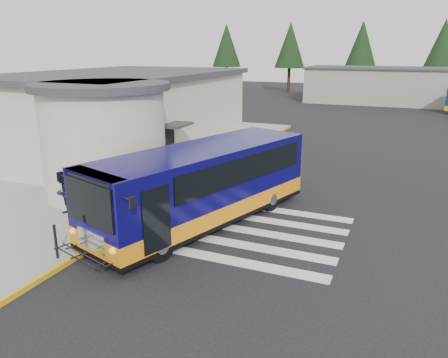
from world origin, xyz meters
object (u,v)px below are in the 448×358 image
at_px(transit_bus, 202,188).
at_px(bollard, 56,242).
at_px(pedestrian_a, 121,200).
at_px(pedestrian_b, 63,192).

bearing_deg(transit_bus, bollard, -102.25).
bearing_deg(pedestrian_a, pedestrian_b, 62.91).
xyz_separation_m(transit_bus, pedestrian_b, (-5.31, -1.44, -0.43)).
bearing_deg(transit_bus, pedestrian_b, -146.90).
height_order(transit_bus, pedestrian_a, transit_bus).
bearing_deg(pedestrian_b, bollard, 15.25).
relative_size(pedestrian_b, bollard, 1.45).
distance_m(transit_bus, pedestrian_b, 5.52).
bearing_deg(pedestrian_b, transit_bus, 81.11).
bearing_deg(bollard, pedestrian_a, 91.08).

